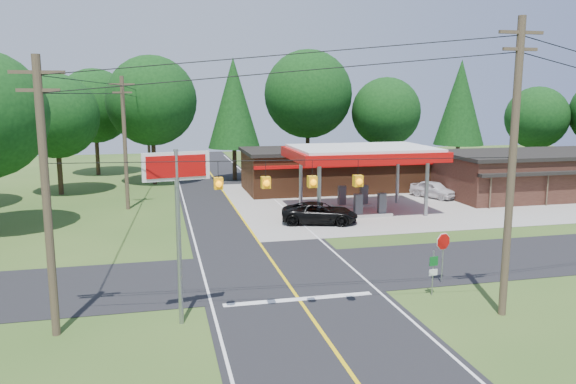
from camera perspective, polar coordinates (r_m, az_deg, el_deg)
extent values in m
plane|color=#2B4C1A|center=(27.71, -0.74, -8.32)|extent=(120.00, 120.00, 0.00)
cube|color=black|center=(27.71, -0.74, -8.30)|extent=(8.00, 120.00, 0.02)
cube|color=black|center=(27.71, -0.74, -8.29)|extent=(70.00, 7.00, 0.02)
cube|color=yellow|center=(27.70, -0.74, -8.27)|extent=(0.15, 110.00, 0.00)
cylinder|color=gray|center=(38.31, 3.18, 0.02)|extent=(0.28, 0.28, 4.20)
cylinder|color=gray|center=(43.07, 1.31, 1.13)|extent=(0.28, 0.28, 4.20)
cylinder|color=gray|center=(41.26, 13.91, 0.45)|extent=(0.28, 0.28, 4.20)
cylinder|color=gray|center=(45.71, 11.07, 1.46)|extent=(0.28, 0.28, 4.20)
cube|color=#B30A09|center=(41.61, 7.54, 3.87)|extent=(10.60, 7.40, 0.70)
cube|color=white|center=(41.57, 7.56, 4.41)|extent=(10.00, 7.00, 0.25)
cube|color=#9E9B93|center=(40.62, 8.30, -2.33)|extent=(3.20, 0.90, 0.22)
cube|color=#3F3F44|center=(40.14, 7.13, -1.26)|extent=(0.55, 0.45, 1.50)
cube|color=#3F3F44|center=(40.79, 9.51, -1.14)|extent=(0.55, 0.45, 1.50)
cube|color=#9E9B93|center=(43.91, 6.59, -1.37)|extent=(3.20, 0.90, 0.22)
cube|color=#3F3F44|center=(43.47, 5.50, -0.37)|extent=(0.55, 0.45, 1.50)
cube|color=#3F3F44|center=(44.07, 7.71, -0.27)|extent=(0.55, 0.45, 1.50)
cube|color=#522C17|center=(51.63, 4.61, 2.17)|extent=(16.00, 7.00, 3.50)
cube|color=black|center=(51.41, 4.64, 4.27)|extent=(16.40, 7.40, 0.30)
cube|color=#B30A09|center=(48.12, 5.93, 2.73)|extent=(16.00, 0.50, 0.25)
cube|color=#381E17|center=(54.04, 25.52, 1.58)|extent=(20.00, 8.00, 3.50)
cube|color=black|center=(53.83, 25.67, 3.58)|extent=(20.40, 8.40, 0.30)
cylinder|color=#473828|center=(23.05, 21.76, 1.93)|extent=(0.30, 0.30, 11.50)
cube|color=#473828|center=(22.98, 22.61, 14.75)|extent=(1.80, 0.12, 0.12)
cube|color=#473828|center=(22.93, 22.51, 13.26)|extent=(1.40, 0.12, 0.12)
cylinder|color=#473828|center=(21.38, -23.33, -0.78)|extent=(0.30, 0.30, 10.00)
cube|color=#473828|center=(21.08, -24.16, 11.05)|extent=(1.80, 0.12, 0.12)
cube|color=#473828|center=(21.07, -24.04, 9.43)|extent=(1.40, 0.12, 0.12)
cylinder|color=#473828|center=(43.93, -16.24, 4.72)|extent=(0.30, 0.30, 10.00)
cube|color=#473828|center=(43.78, -16.52, 10.47)|extent=(1.80, 0.12, 0.12)
cube|color=#473828|center=(43.77, -16.48, 9.68)|extent=(1.40, 0.12, 0.12)
cylinder|color=#473828|center=(60.84, -14.01, 5.92)|extent=(0.30, 0.30, 9.50)
cube|color=#FFAB0D|center=(20.37, -7.09, 0.89)|extent=(0.32, 0.32, 0.42)
cube|color=#FFAB0D|center=(20.42, -2.28, 0.98)|extent=(0.32, 0.32, 0.42)
cube|color=#FFAB0D|center=(20.61, 2.47, 1.06)|extent=(0.32, 0.32, 0.42)
cube|color=#FFAB0D|center=(20.94, 7.11, 1.13)|extent=(0.32, 0.32, 0.42)
cylinder|color=#332316|center=(52.80, -22.16, 1.90)|extent=(0.44, 0.44, 3.96)
sphere|color=black|center=(52.41, -22.50, 7.14)|extent=(7.26, 7.26, 7.26)
cylinder|color=#332316|center=(56.07, -13.46, 3.15)|extent=(0.44, 0.44, 4.68)
sphere|color=black|center=(55.71, -13.69, 9.00)|extent=(8.58, 8.58, 8.58)
cylinder|color=#332316|center=(57.59, -5.45, 3.37)|extent=(0.44, 0.44, 4.32)
cone|color=black|center=(57.23, -5.55, 8.99)|extent=(5.28, 5.28, 9.00)
cylinder|color=#332316|center=(60.11, 2.00, 4.03)|extent=(0.44, 0.44, 5.04)
sphere|color=black|center=(59.79, 2.04, 9.91)|extent=(9.24, 9.24, 9.24)
cylinder|color=#332316|center=(60.89, 9.80, 3.46)|extent=(0.44, 0.44, 3.96)
sphere|color=black|center=(60.55, 9.93, 8.01)|extent=(7.26, 7.26, 7.26)
cylinder|color=#332316|center=(63.54, 16.83, 3.60)|extent=(0.44, 0.44, 4.32)
cone|color=black|center=(63.21, 17.09, 8.69)|extent=(5.28, 5.28, 9.00)
cylinder|color=#332316|center=(66.31, 23.69, 3.13)|extent=(0.44, 0.44, 3.60)
sphere|color=black|center=(66.00, 23.96, 6.92)|extent=(6.60, 6.60, 6.60)
cylinder|color=#332316|center=(64.36, -18.79, 3.58)|extent=(0.44, 0.44, 4.32)
sphere|color=black|center=(64.04, -19.06, 8.27)|extent=(7.92, 7.92, 7.92)
imported|color=black|center=(38.08, 3.24, -2.16)|extent=(6.38, 6.38, 1.43)
imported|color=silver|center=(48.99, 14.57, 0.24)|extent=(5.57, 5.57, 1.42)
cylinder|color=gray|center=(21.39, -11.04, -4.67)|extent=(0.18, 0.18, 6.70)
cube|color=white|center=(20.88, -11.29, 2.58)|extent=(2.46, 0.55, 1.05)
cube|color=#B30A09|center=(20.83, -11.28, 2.57)|extent=(2.16, 0.47, 0.81)
cylinder|color=gray|center=(27.06, 15.42, -6.60)|extent=(0.07, 0.07, 2.29)
cylinder|color=gray|center=(25.39, 14.49, -7.97)|extent=(0.06, 0.06, 2.02)
cube|color=#0C591E|center=(25.20, 14.59, -6.82)|extent=(0.41, 0.08, 0.41)
cube|color=white|center=(25.34, 14.54, -7.91)|extent=(0.41, 0.08, 0.28)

